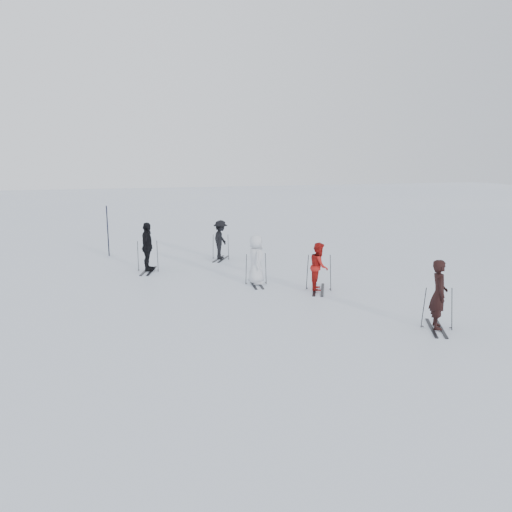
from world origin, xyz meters
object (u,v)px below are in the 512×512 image
(piste_marker, at_px, (108,231))
(skier_near_dark, at_px, (439,295))
(skier_uphill_far, at_px, (221,240))
(skier_uphill_left, at_px, (147,247))
(skier_red, at_px, (319,267))
(skier_grey, at_px, (256,260))

(piste_marker, bearing_deg, skier_near_dark, -58.28)
(skier_near_dark, xyz_separation_m, skier_uphill_far, (-3.20, 10.43, -0.06))
(skier_near_dark, xyz_separation_m, skier_uphill_left, (-6.45, 9.00, 0.05))
(skier_uphill_left, height_order, piste_marker, piste_marker)
(skier_uphill_far, bearing_deg, skier_red, -131.64)
(skier_uphill_left, distance_m, piste_marker, 3.92)
(skier_uphill_far, xyz_separation_m, piste_marker, (-4.62, 2.23, 0.29))
(skier_near_dark, bearing_deg, piste_marker, 58.92)
(skier_grey, xyz_separation_m, skier_uphill_left, (-3.39, 3.19, 0.08))
(skier_near_dark, relative_size, skier_uphill_far, 1.07)
(skier_near_dark, bearing_deg, skier_grey, 54.94)
(skier_uphill_left, bearing_deg, piste_marker, 37.90)
(skier_red, distance_m, skier_uphill_far, 6.30)
(skier_uphill_left, xyz_separation_m, piste_marker, (-1.38, 3.67, 0.19))
(skier_grey, bearing_deg, skier_red, -120.32)
(skier_uphill_left, relative_size, skier_uphill_far, 1.12)
(piste_marker, bearing_deg, skier_red, -51.61)
(skier_grey, height_order, piste_marker, piste_marker)
(skier_red, distance_m, piste_marker, 10.51)
(skier_grey, height_order, skier_uphill_far, skier_grey)
(piste_marker, bearing_deg, skier_grey, -55.15)
(skier_red, distance_m, skier_uphill_left, 6.88)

